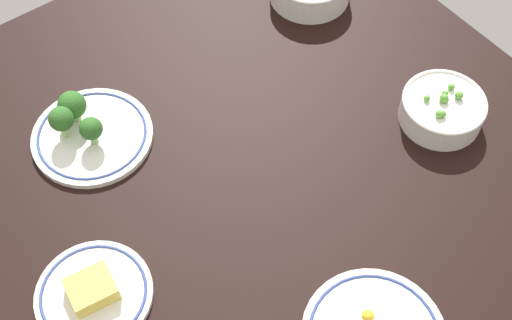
{
  "coord_description": "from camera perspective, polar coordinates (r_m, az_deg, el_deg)",
  "views": [
    {
      "loc": [
        51.83,
        -38.83,
        99.98
      ],
      "look_at": [
        0.0,
        0.0,
        6.0
      ],
      "focal_mm": 48.87,
      "sensor_mm": 36.0,
      "label": 1
    }
  ],
  "objects": [
    {
      "name": "bowl_peas",
      "position": [
        1.24,
        15.0,
        4.06
      ],
      "size": [
        14.5,
        14.5,
        6.13
      ],
      "color": "white",
      "rests_on": "dining_table"
    },
    {
      "name": "plate_cheese",
      "position": [
        1.06,
        -13.16,
        -10.57
      ],
      "size": [
        17.4,
        17.4,
        3.8
      ],
      "color": "white",
      "rests_on": "dining_table"
    },
    {
      "name": "plate_broccoli",
      "position": [
        1.21,
        -13.68,
        2.41
      ],
      "size": [
        20.65,
        20.65,
        7.48
      ],
      "color": "white",
      "rests_on": "dining_table"
    },
    {
      "name": "dining_table",
      "position": [
        1.17,
        0.0,
        -1.11
      ],
      "size": [
        112.51,
        105.93,
        4.0
      ],
      "primitive_type": "cube",
      "color": "black",
      "rests_on": "ground"
    }
  ]
}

